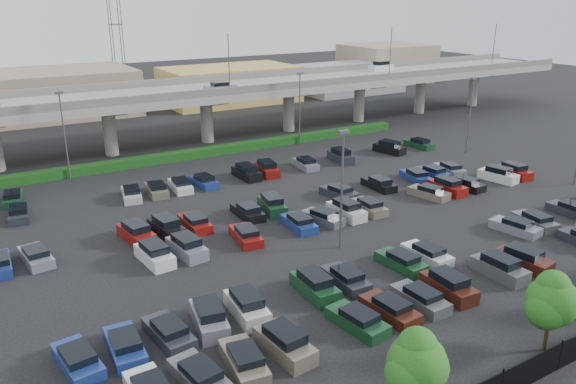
{
  "coord_description": "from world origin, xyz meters",
  "views": [
    {
      "loc": [
        -26.42,
        -43.29,
        20.5
      ],
      "look_at": [
        0.69,
        1.8,
        2.0
      ],
      "focal_mm": 35.0,
      "sensor_mm": 36.0,
      "label": 1
    }
  ],
  "objects": [
    {
      "name": "ground",
      "position": [
        0.0,
        0.0,
        0.0
      ],
      "size": [
        280.0,
        280.0,
        0.0
      ],
      "primitive_type": "plane",
      "color": "black"
    },
    {
      "name": "overpass",
      "position": [
        -0.21,
        32.01,
        6.97
      ],
      "size": [
        150.0,
        13.0,
        15.8
      ],
      "color": "gray",
      "rests_on": "ground"
    },
    {
      "name": "hedge",
      "position": [
        0.0,
        25.0,
        0.55
      ],
      "size": [
        66.0,
        1.6,
        1.1
      ],
      "primitive_type": "cube",
      "color": "#113C13",
      "rests_on": "ground"
    },
    {
      "name": "fence",
      "position": [
        -0.05,
        -28.0,
        0.9
      ],
      "size": [
        70.0,
        0.1,
        2.0
      ],
      "color": "black",
      "rests_on": "ground"
    },
    {
      "name": "tree_row",
      "position": [
        0.7,
        -26.53,
        3.52
      ],
      "size": [
        65.07,
        3.66,
        5.94
      ],
      "color": "#332316",
      "rests_on": "ground"
    },
    {
      "name": "parked_cars",
      "position": [
        -1.53,
        -4.47,
        0.62
      ],
      "size": [
        62.99,
        41.65,
        1.67
      ],
      "color": "#272A33",
      "rests_on": "ground"
    },
    {
      "name": "light_poles",
      "position": [
        -4.13,
        2.0,
        6.24
      ],
      "size": [
        66.9,
        48.38,
        10.3
      ],
      "color": "#525258",
      "rests_on": "ground"
    },
    {
      "name": "distant_buildings",
      "position": [
        12.38,
        61.81,
        3.74
      ],
      "size": [
        138.0,
        24.0,
        9.0
      ],
      "color": "gray",
      "rests_on": "ground"
    },
    {
      "name": "comm_tower",
      "position": [
        4.0,
        74.0,
        15.61
      ],
      "size": [
        2.4,
        2.4,
        30.0
      ],
      "color": "#525258",
      "rests_on": "ground"
    }
  ]
}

